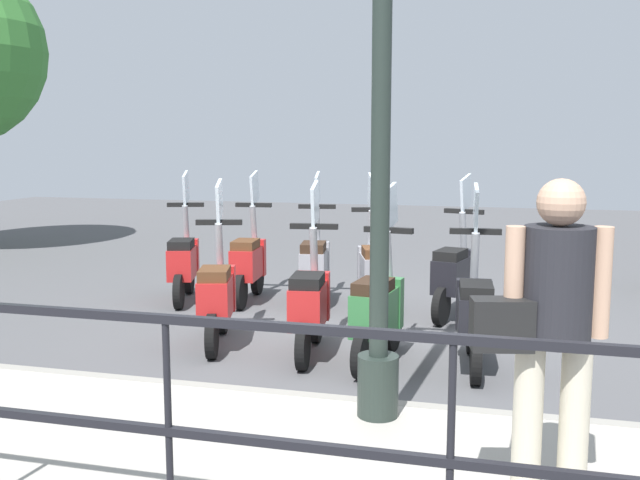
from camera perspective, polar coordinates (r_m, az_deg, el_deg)
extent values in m
plane|color=#4C4C4F|center=(7.13, 3.52, -7.54)|extent=(28.00, 28.00, 0.00)
cube|color=#A39E93|center=(4.20, -5.33, -17.98)|extent=(2.20, 20.00, 0.15)
cube|color=gray|center=(5.11, -1.23, -13.03)|extent=(0.10, 20.00, 0.15)
cube|color=black|center=(2.94, -12.28, -6.19)|extent=(0.04, 16.00, 0.04)
cube|color=black|center=(3.09, -12.01, -14.71)|extent=(0.04, 16.00, 0.04)
cylinder|color=black|center=(2.83, 10.35, -18.05)|extent=(0.03, 0.03, 1.05)
cylinder|color=black|center=(3.11, -11.98, -15.60)|extent=(0.03, 0.03, 1.05)
cylinder|color=#232D28|center=(4.67, 4.65, -11.53)|extent=(0.26, 0.26, 0.40)
cylinder|color=#232D28|center=(4.42, 4.95, 13.35)|extent=(0.12, 0.12, 4.35)
cylinder|color=beige|center=(3.71, 19.65, -13.87)|extent=(0.14, 0.14, 0.82)
cylinder|color=beige|center=(3.65, 16.25, -14.07)|extent=(0.14, 0.14, 0.82)
cylinder|color=#232328|center=(3.48, 18.45, -3.45)|extent=(0.38, 0.38, 0.55)
sphere|color=tan|center=(3.43, 18.74, 2.86)|extent=(0.22, 0.22, 0.22)
cylinder|color=tan|center=(3.54, 21.57, -3.17)|extent=(0.09, 0.09, 0.52)
cylinder|color=tan|center=(3.43, 15.25, -3.24)|extent=(0.09, 0.09, 0.52)
cube|color=black|center=(3.41, 14.33, -6.54)|extent=(0.20, 0.30, 0.24)
cylinder|color=black|center=(6.60, 12.03, -7.19)|extent=(0.41, 0.11, 0.40)
cylinder|color=black|center=(5.80, 12.35, -9.34)|extent=(0.41, 0.11, 0.40)
cube|color=black|center=(6.04, 12.29, -5.87)|extent=(0.62, 0.33, 0.36)
cube|color=black|center=(6.32, 12.19, -5.07)|extent=(0.15, 0.31, 0.44)
cube|color=black|center=(5.92, 12.39, -3.87)|extent=(0.42, 0.29, 0.10)
cylinder|color=gray|center=(6.31, 12.26, -1.80)|extent=(0.19, 0.09, 0.55)
cube|color=black|center=(6.27, 12.33, 0.68)|extent=(0.10, 0.44, 0.05)
cube|color=silver|center=(6.31, 12.36, 2.55)|extent=(0.39, 0.06, 0.42)
cylinder|color=black|center=(6.57, 5.77, -7.12)|extent=(0.41, 0.13, 0.40)
cylinder|color=black|center=(5.81, 3.43, -9.14)|extent=(0.41, 0.13, 0.40)
cube|color=#2D6B38|center=(6.03, 4.46, -5.73)|extent=(0.63, 0.36, 0.36)
cube|color=#2D6B38|center=(6.30, 5.27, -4.96)|extent=(0.16, 0.31, 0.44)
cube|color=black|center=(5.92, 4.28, -3.71)|extent=(0.43, 0.31, 0.10)
cylinder|color=gray|center=(6.29, 5.47, -1.69)|extent=(0.19, 0.09, 0.55)
cube|color=black|center=(6.25, 5.51, 0.80)|extent=(0.12, 0.44, 0.05)
cube|color=silver|center=(6.28, 5.69, 2.67)|extent=(0.39, 0.08, 0.42)
cylinder|color=black|center=(6.80, -0.30, -6.55)|extent=(0.41, 0.13, 0.40)
cylinder|color=black|center=(6.01, -1.39, -8.52)|extent=(0.41, 0.13, 0.40)
cube|color=#B21E1E|center=(6.26, -0.93, -5.21)|extent=(0.63, 0.35, 0.36)
cube|color=#B21E1E|center=(6.53, -0.55, -4.46)|extent=(0.16, 0.31, 0.44)
cube|color=black|center=(6.14, -1.03, -3.27)|extent=(0.43, 0.31, 0.10)
cylinder|color=gray|center=(6.52, -0.48, -1.30)|extent=(0.19, 0.09, 0.55)
cube|color=black|center=(6.48, -0.48, 1.10)|extent=(0.11, 0.44, 0.05)
cube|color=silver|center=(6.52, -0.41, 2.91)|extent=(0.39, 0.08, 0.42)
cylinder|color=black|center=(7.18, -7.79, -5.84)|extent=(0.41, 0.19, 0.40)
cylinder|color=black|center=(6.38, -8.65, -7.63)|extent=(0.41, 0.19, 0.40)
cube|color=#B21E1E|center=(6.63, -8.33, -4.53)|extent=(0.65, 0.43, 0.36)
cube|color=#B21E1E|center=(6.91, -8.04, -3.84)|extent=(0.20, 0.32, 0.44)
cube|color=#4C2D19|center=(6.52, -8.45, -2.69)|extent=(0.46, 0.36, 0.10)
cylinder|color=gray|center=(6.90, -8.04, -0.86)|extent=(0.19, 0.12, 0.55)
cube|color=black|center=(6.87, -8.08, 1.41)|extent=(0.18, 0.44, 0.05)
cube|color=silver|center=(6.91, -8.06, 3.12)|extent=(0.38, 0.13, 0.42)
cylinder|color=black|center=(8.28, 11.58, -4.07)|extent=(0.41, 0.18, 0.40)
cylinder|color=black|center=(7.51, 9.67, -5.27)|extent=(0.41, 0.18, 0.40)
cube|color=black|center=(7.75, 10.53, -2.75)|extent=(0.65, 0.42, 0.36)
cube|color=black|center=(8.02, 11.19, -2.26)|extent=(0.19, 0.32, 0.44)
cube|color=black|center=(7.65, 10.40, -1.14)|extent=(0.45, 0.35, 0.10)
cylinder|color=gray|center=(8.02, 11.39, 0.30)|extent=(0.19, 0.11, 0.55)
cube|color=black|center=(7.99, 11.44, 2.26)|extent=(0.17, 0.44, 0.05)
cube|color=silver|center=(8.03, 11.61, 3.71)|extent=(0.38, 0.13, 0.42)
cylinder|color=black|center=(8.35, 3.92, -3.81)|extent=(0.41, 0.20, 0.40)
cylinder|color=black|center=(7.55, 4.65, -5.11)|extent=(0.41, 0.20, 0.40)
cube|color=gray|center=(7.81, 4.36, -2.56)|extent=(0.66, 0.45, 0.36)
cube|color=gray|center=(8.09, 4.11, -2.04)|extent=(0.20, 0.32, 0.44)
cube|color=#4C2D19|center=(7.70, 4.44, -0.97)|extent=(0.46, 0.37, 0.10)
cylinder|color=gray|center=(8.09, 4.08, 0.51)|extent=(0.20, 0.12, 0.55)
cube|color=black|center=(8.06, 4.10, 2.45)|extent=(0.19, 0.44, 0.05)
cube|color=silver|center=(8.11, 4.07, 3.90)|extent=(0.38, 0.14, 0.42)
cylinder|color=black|center=(8.68, -0.13, -3.34)|extent=(0.41, 0.14, 0.40)
cylinder|color=black|center=(7.87, -0.73, -4.52)|extent=(0.41, 0.14, 0.40)
cube|color=gray|center=(8.14, -0.48, -2.10)|extent=(0.64, 0.37, 0.36)
cube|color=gray|center=(8.42, -0.28, -1.62)|extent=(0.17, 0.32, 0.44)
cube|color=black|center=(8.03, -0.54, -0.57)|extent=(0.44, 0.32, 0.10)
cylinder|color=gray|center=(8.43, -0.24, 0.83)|extent=(0.19, 0.10, 0.55)
cube|color=black|center=(8.40, -0.24, 2.69)|extent=(0.13, 0.44, 0.05)
cube|color=silver|center=(8.44, -0.20, 4.08)|extent=(0.39, 0.09, 0.42)
cylinder|color=black|center=(8.92, -5.03, -3.07)|extent=(0.41, 0.12, 0.40)
cylinder|color=black|center=(8.13, -6.40, -4.18)|extent=(0.41, 0.12, 0.40)
cube|color=#B21E1E|center=(8.39, -5.85, -1.84)|extent=(0.63, 0.34, 0.36)
cube|color=#B21E1E|center=(8.66, -5.38, -1.38)|extent=(0.15, 0.31, 0.44)
cube|color=#4C2D19|center=(8.28, -5.99, -0.35)|extent=(0.43, 0.30, 0.10)
cylinder|color=gray|center=(8.67, -5.32, 1.00)|extent=(0.19, 0.09, 0.55)
cube|color=black|center=(8.64, -5.34, 2.81)|extent=(0.11, 0.44, 0.05)
cube|color=silver|center=(8.68, -5.26, 4.16)|extent=(0.39, 0.07, 0.42)
cylinder|color=black|center=(9.06, -10.42, -2.99)|extent=(0.41, 0.19, 0.40)
cylinder|color=black|center=(8.26, -11.24, -4.09)|extent=(0.41, 0.19, 0.40)
cube|color=#B21E1E|center=(8.53, -10.94, -1.78)|extent=(0.66, 0.44, 0.36)
cube|color=#B21E1E|center=(8.81, -10.66, -1.33)|extent=(0.20, 0.32, 0.44)
cube|color=black|center=(8.42, -11.05, -0.32)|extent=(0.46, 0.36, 0.10)
cylinder|color=gray|center=(8.81, -10.66, 1.01)|extent=(0.20, 0.12, 0.55)
cube|color=black|center=(8.79, -10.71, 2.79)|extent=(0.18, 0.44, 0.05)
cube|color=silver|center=(8.83, -10.69, 4.12)|extent=(0.38, 0.14, 0.42)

